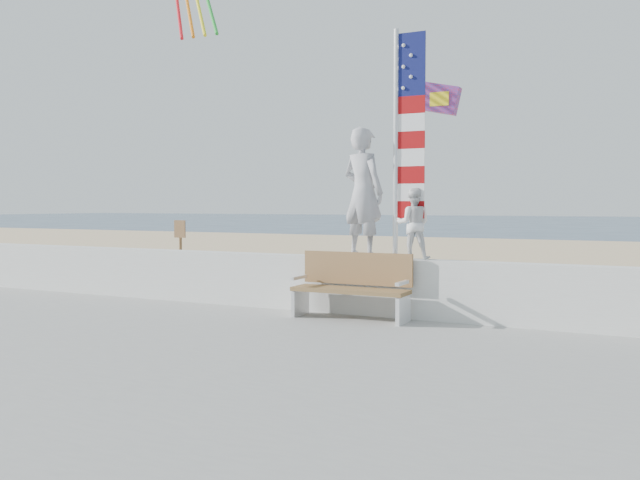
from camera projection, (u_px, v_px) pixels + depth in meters
The scene contains 9 objects.
ground at pixel (249, 343), 9.34m from camera, with size 220.00×220.00×0.00m, color #2D425B.
sand at pixel (438, 278), 17.39m from camera, with size 90.00×40.00×0.08m, color #D4B98D.
seawall at pixel (315, 283), 11.10m from camera, with size 30.00×0.35×0.90m, color silver.
adult at pixel (363, 193), 10.64m from camera, with size 0.74×0.49×2.04m, color #A4A3A9.
child at pixel (414, 224), 10.29m from camera, with size 0.53×0.41×1.08m, color white.
bench at pixel (352, 285), 10.30m from camera, with size 1.80×0.57×1.00m.
flag at pixel (404, 134), 10.29m from camera, with size 0.50×0.08×3.50m.
parafoil_kite at pixel (435, 98), 13.58m from camera, with size 1.09×0.32×0.74m.
sign at pixel (180, 245), 16.27m from camera, with size 0.32×0.07×1.46m.
Camera 1 is at (5.01, -7.85, 1.91)m, focal length 38.00 mm.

